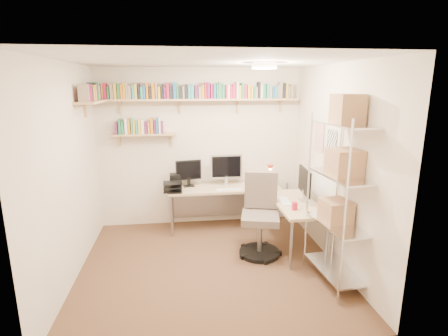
{
  "coord_description": "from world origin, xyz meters",
  "views": [
    {
      "loc": [
        -0.35,
        -4.02,
        2.25
      ],
      "look_at": [
        0.26,
        0.55,
        1.14
      ],
      "focal_mm": 28.0,
      "sensor_mm": 36.0,
      "label": 1
    }
  ],
  "objects": [
    {
      "name": "ground",
      "position": [
        0.0,
        0.0,
        0.0
      ],
      "size": [
        3.2,
        3.2,
        0.0
      ],
      "primitive_type": "plane",
      "color": "#44271D",
      "rests_on": "ground"
    },
    {
      "name": "corner_desk",
      "position": [
        0.48,
        0.96,
        0.67
      ],
      "size": [
        2.08,
        1.72,
        1.17
      ],
      "color": "tan",
      "rests_on": "ground"
    },
    {
      "name": "wire_rack",
      "position": [
        1.42,
        -0.53,
        1.3
      ],
      "size": [
        0.48,
        0.87,
        2.15
      ],
      "rotation": [
        0.0,
        0.0,
        0.09
      ],
      "color": "silver",
      "rests_on": "ground"
    },
    {
      "name": "office_chair",
      "position": [
        0.72,
        0.27,
        0.46
      ],
      "size": [
        0.59,
        0.61,
        1.1
      ],
      "rotation": [
        0.0,
        0.0,
        -0.24
      ],
      "color": "black",
      "rests_on": "ground"
    },
    {
      "name": "room_shell",
      "position": [
        0.0,
        0.0,
        1.55
      ],
      "size": [
        3.24,
        3.04,
        2.52
      ],
      "color": "beige",
      "rests_on": "ground"
    },
    {
      "name": "wall_shelves",
      "position": [
        -0.4,
        1.3,
        2.03
      ],
      "size": [
        3.12,
        1.09,
        0.8
      ],
      "color": "tan",
      "rests_on": "ground"
    }
  ]
}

